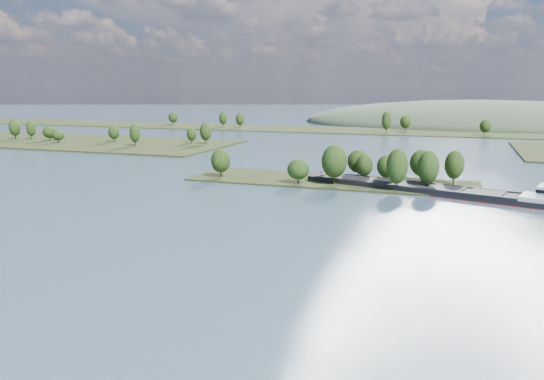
% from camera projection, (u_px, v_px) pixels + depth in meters
% --- Properties ---
extents(ground, '(1800.00, 1800.00, 0.00)m').
position_uv_depth(ground, '(275.00, 222.00, 131.21)').
color(ground, '#3A5264').
rests_on(ground, ground).
extents(tree_island, '(100.00, 30.00, 14.67)m').
position_uv_depth(tree_island, '(351.00, 172.00, 182.81)').
color(tree_island, '#232D14').
rests_on(tree_island, ground).
extents(left_bank, '(300.00, 80.00, 16.22)m').
position_uv_depth(left_bank, '(6.00, 138.00, 335.44)').
color(left_bank, '#232D14').
rests_on(left_bank, ground).
extents(back_shoreline, '(900.00, 60.00, 16.71)m').
position_uv_depth(back_shoreline, '(413.00, 132.00, 387.00)').
color(back_shoreline, '#232D14').
rests_on(back_shoreline, ground).
extents(hill_west, '(320.00, 160.00, 44.00)m').
position_uv_depth(hill_west, '(482.00, 125.00, 463.39)').
color(hill_west, '#3C4F36').
rests_on(hill_west, ground).
extents(cargo_barge, '(86.38, 34.07, 11.76)m').
position_uv_depth(cargo_barge, '(454.00, 191.00, 162.37)').
color(cargo_barge, black).
rests_on(cargo_barge, ground).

